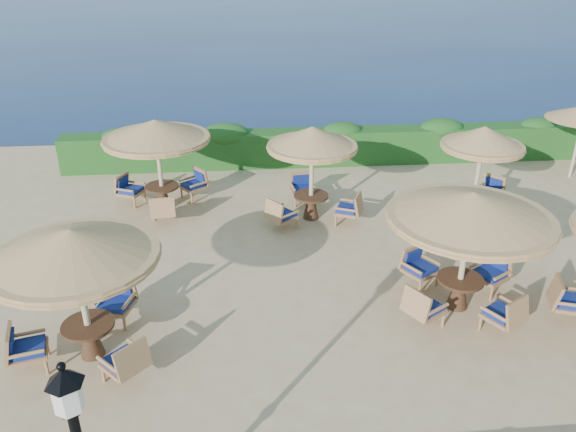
{
  "coord_description": "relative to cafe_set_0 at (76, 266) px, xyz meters",
  "views": [
    {
      "loc": [
        -3.01,
        -11.16,
        6.98
      ],
      "look_at": [
        -1.98,
        0.43,
        1.3
      ],
      "focal_mm": 35.0,
      "sensor_mm": 36.0,
      "label": 1
    }
  ],
  "objects": [
    {
      "name": "sea",
      "position": [
        5.93,
        72.52,
        -1.94
      ],
      "size": [
        160.0,
        160.0,
        0.0
      ],
      "primitive_type": "plane",
      "color": "#0A1A46",
      "rests_on": "ground"
    },
    {
      "name": "ground",
      "position": [
        5.93,
        2.52,
        -1.94
      ],
      "size": [
        120.0,
        120.0,
        0.0
      ],
      "primitive_type": "plane",
      "color": "tan",
      "rests_on": "ground"
    },
    {
      "name": "cafe_set_3",
      "position": [
        0.61,
        6.46,
        0.01
      ],
      "size": [
        2.99,
        2.99,
        2.65
      ],
      "color": "#C7B68C",
      "rests_on": "ground"
    },
    {
      "name": "hedge",
      "position": [
        5.93,
        9.72,
        -1.34
      ],
      "size": [
        18.0,
        0.9,
        1.2
      ],
      "primitive_type": "cube",
      "color": "#174416",
      "rests_on": "ground"
    },
    {
      "name": "cafe_set_5",
      "position": [
        9.32,
        5.07,
        -0.08
      ],
      "size": [
        2.52,
        2.43,
        2.65
      ],
      "color": "#C7B68C",
      "rests_on": "ground"
    },
    {
      "name": "cafe_set_1",
      "position": [
        7.37,
        0.91,
        -0.0
      ],
      "size": [
        3.35,
        3.35,
        2.65
      ],
      "color": "#C7B68C",
      "rests_on": "ground"
    },
    {
      "name": "cafe_set_4",
      "position": [
        4.81,
        5.43,
        -0.13
      ],
      "size": [
        2.76,
        2.65,
        2.65
      ],
      "color": "#C7B68C",
      "rests_on": "ground"
    },
    {
      "name": "cafe_set_0",
      "position": [
        0.0,
        0.0,
        0.0
      ],
      "size": [
        2.95,
        2.95,
        2.65
      ],
      "color": "#C7B68C",
      "rests_on": "ground"
    }
  ]
}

